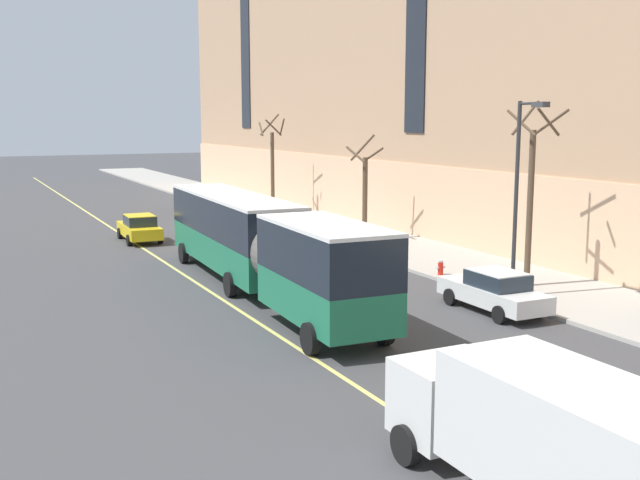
% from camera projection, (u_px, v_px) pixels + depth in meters
% --- Properties ---
extents(ground_plane, '(260.00, 260.00, 0.00)m').
position_uv_depth(ground_plane, '(325.00, 314.00, 27.24)').
color(ground_plane, '#424244').
extents(sidewalk, '(5.98, 160.00, 0.15)m').
position_uv_depth(sidewalk, '(488.00, 272.00, 34.23)').
color(sidewalk, '#ADA89E').
rests_on(sidewalk, ground).
extents(city_bus, '(3.57, 19.22, 3.72)m').
position_uv_depth(city_bus, '(259.00, 241.00, 30.07)').
color(city_bus, '#1E704C').
rests_on(city_bus, ground).
extents(parked_car_white_0, '(1.98, 4.74, 1.56)m').
position_uv_depth(parked_car_white_0, '(494.00, 291.00, 27.41)').
color(parked_car_white_0, silver).
rests_on(parked_car_white_0, ground).
extents(parked_car_black_2, '(2.06, 4.55, 1.56)m').
position_uv_depth(parked_car_black_2, '(207.00, 201.00, 57.36)').
color(parked_car_black_2, black).
rests_on(parked_car_black_2, ground).
extents(parked_car_navy_3, '(1.93, 4.44, 1.56)m').
position_uv_depth(parked_car_navy_3, '(290.00, 227.00, 43.69)').
color(parked_car_navy_3, navy).
rests_on(parked_car_navy_3, ground).
extents(box_truck, '(2.37, 6.72, 2.76)m').
position_uv_depth(box_truck, '(539.00, 429.00, 13.22)').
color(box_truck, silver).
rests_on(box_truck, ground).
extents(taxi_cab, '(2.07, 4.65, 1.56)m').
position_uv_depth(taxi_cab, '(139.00, 228.00, 43.26)').
color(taxi_cab, yellow).
rests_on(taxi_cab, ground).
extents(street_tree_mid_block, '(1.86, 1.91, 7.63)m').
position_uv_depth(street_tree_mid_block, '(531.00, 193.00, 30.57)').
color(street_tree_mid_block, brown).
rests_on(street_tree_mid_block, sidewalk).
extents(street_tree_far_uptown, '(1.87, 1.84, 6.00)m').
position_uv_depth(street_tree_far_uptown, '(365.00, 190.00, 42.74)').
color(street_tree_far_uptown, brown).
rests_on(street_tree_far_uptown, sidewalk).
extents(street_tree_far_downtown, '(2.00, 1.96, 7.25)m').
position_uv_depth(street_tree_far_downtown, '(272.00, 164.00, 54.55)').
color(street_tree_far_downtown, brown).
rests_on(street_tree_far_downtown, sidewalk).
extents(street_lamp, '(0.36, 1.48, 7.53)m').
position_uv_depth(street_lamp, '(521.00, 180.00, 28.37)').
color(street_lamp, '#2D2D30').
rests_on(street_lamp, sidewalk).
extents(fire_hydrant, '(0.42, 0.24, 0.72)m').
position_uv_depth(fire_hydrant, '(441.00, 267.00, 33.28)').
color(fire_hydrant, red).
rests_on(fire_hydrant, sidewalk).
extents(lane_centerline, '(0.16, 140.00, 0.01)m').
position_uv_depth(lane_centerline, '(229.00, 304.00, 28.72)').
color(lane_centerline, '#E0D66B').
rests_on(lane_centerline, ground).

